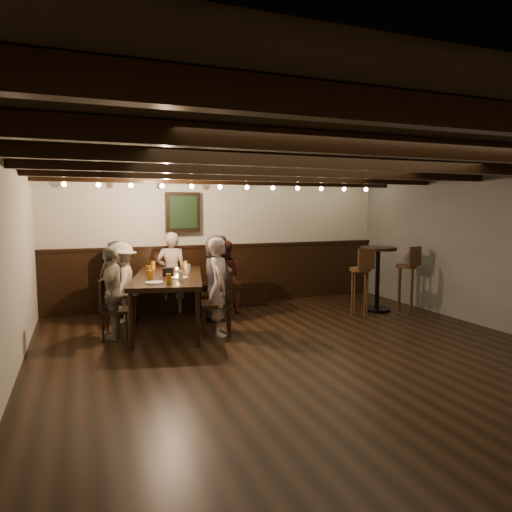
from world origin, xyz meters
name	(u,v)px	position (x,y,z in m)	size (l,w,h in m)	color
room	(230,255)	(-0.29, 2.21, 1.07)	(7.00, 7.00, 7.00)	black
dining_table	(168,280)	(-1.33, 2.02, 0.75)	(1.45, 2.34, 0.82)	black
chair_left_near	(125,305)	(-1.93, 2.62, 0.29)	(0.52, 0.52, 0.94)	black
chair_left_far	(115,320)	(-2.13, 1.74, 0.26)	(0.47, 0.47, 0.85)	black
chair_right_near	(215,304)	(-0.53, 2.29, 0.27)	(0.48, 0.48, 0.87)	black
chair_right_far	(218,315)	(-0.74, 1.41, 0.29)	(0.52, 0.52, 0.95)	black
person_bench_left	(117,279)	(-2.00, 3.10, 0.64)	(0.63, 0.41, 1.29)	#28292B
person_bench_centre	(172,273)	(-1.09, 3.04, 0.71)	(0.52, 0.34, 1.42)	gray
person_bench_right	(224,277)	(-0.25, 2.69, 0.63)	(0.62, 0.48, 1.27)	#561D1D
person_left_near	(122,283)	(-1.96, 2.63, 0.65)	(0.84, 0.48, 1.30)	#9F9387
person_left_far	(112,293)	(-2.17, 1.75, 0.65)	(0.76, 0.32, 1.30)	gray
person_right_near	(217,278)	(-0.50, 2.28, 0.70)	(0.68, 0.44, 1.39)	#242426
person_right_far	(220,287)	(-0.71, 1.41, 0.70)	(0.51, 0.34, 1.41)	#A9968F
pint_a	(153,265)	(-1.44, 2.76, 0.89)	(0.07, 0.07, 0.14)	#BF7219
pint_b	(186,265)	(-0.94, 2.59, 0.89)	(0.07, 0.07, 0.14)	#BF7219
pint_c	(148,270)	(-1.60, 2.18, 0.89)	(0.07, 0.07, 0.14)	#BF7219
pint_d	(188,269)	(-0.99, 2.14, 0.89)	(0.07, 0.07, 0.14)	silver
pint_e	(150,275)	(-1.65, 1.63, 0.89)	(0.07, 0.07, 0.14)	#BF7219
pint_f	(181,276)	(-1.26, 1.44, 0.89)	(0.07, 0.07, 0.14)	silver
pint_g	(169,279)	(-1.47, 1.23, 0.89)	(0.07, 0.07, 0.14)	#BF7219
plate_near	(154,283)	(-1.64, 1.37, 0.82)	(0.24, 0.24, 0.01)	white
plate_far	(180,278)	(-1.23, 1.68, 0.82)	(0.24, 0.24, 0.01)	white
condiment_caddy	(168,272)	(-1.34, 1.97, 0.88)	(0.15, 0.10, 0.12)	black
candle	(177,271)	(-1.15, 2.28, 0.84)	(0.05, 0.05, 0.05)	beige
high_top_table	(378,269)	(2.35, 1.88, 0.75)	(0.64, 0.64, 1.14)	black
bar_stool_left	(360,291)	(1.85, 1.68, 0.43)	(0.36, 0.37, 1.16)	#381F12
bar_stool_right	(406,286)	(2.85, 1.73, 0.43)	(0.38, 0.40, 1.16)	#381F12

